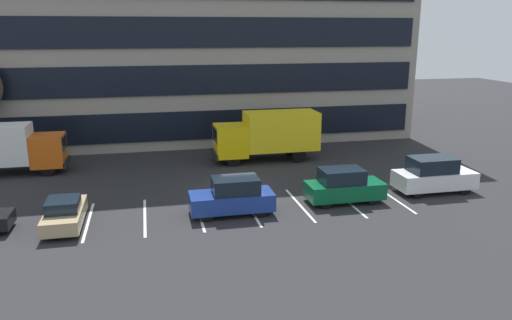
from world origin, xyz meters
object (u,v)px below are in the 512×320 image
object	(u,v)px
box_truck_orange	(6,147)
suv_forest	(344,186)
suv_white	(434,175)
suv_navy	(233,197)
box_truck_yellow_all	(268,134)
sedan_tan	(64,213)

from	to	relation	value
box_truck_orange	suv_forest	xyz separation A→B (m)	(19.78, -10.07, -0.94)
suv_white	suv_navy	xyz separation A→B (m)	(-12.31, -1.01, -0.07)
box_truck_orange	suv_white	distance (m)	27.42
box_truck_orange	suv_navy	distance (m)	17.06
suv_white	suv_forest	world-z (taller)	suv_white
box_truck_yellow_all	suv_white	size ratio (longest dim) A/B	1.64
suv_navy	box_truck_orange	bearing A→B (deg)	141.85
box_truck_orange	suv_forest	distance (m)	22.22
box_truck_yellow_all	suv_forest	distance (m)	10.08
box_truck_yellow_all	suv_white	bearing A→B (deg)	-49.80
suv_white	sedan_tan	distance (m)	20.69
suv_white	suv_navy	size ratio (longest dim) A/B	1.08
suv_white	sedan_tan	size ratio (longest dim) A/B	1.14
suv_white	suv_navy	distance (m)	12.35
suv_white	suv_forest	xyz separation A→B (m)	(-5.92, -0.55, -0.09)
box_truck_yellow_all	box_truck_orange	bearing A→B (deg)	179.24
suv_white	suv_forest	bearing A→B (deg)	-174.65
suv_white	sedan_tan	xyz separation A→B (m)	(-20.67, -0.89, -0.33)
sedan_tan	suv_navy	world-z (taller)	suv_navy
box_truck_orange	suv_white	world-z (taller)	box_truck_orange
suv_forest	box_truck_orange	bearing A→B (deg)	153.02
sedan_tan	suv_navy	bearing A→B (deg)	-0.80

